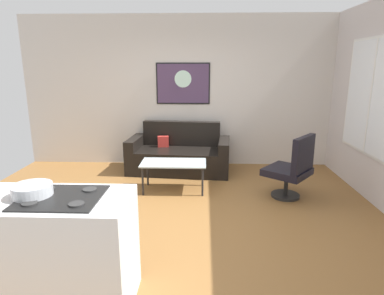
{
  "coord_description": "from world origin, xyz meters",
  "views": [
    {
      "loc": [
        0.22,
        -3.84,
        1.89
      ],
      "look_at": [
        0.05,
        0.9,
        0.7
      ],
      "focal_mm": 30.67,
      "sensor_mm": 36.0,
      "label": 1
    }
  ],
  "objects_px": {
    "couch": "(179,155)",
    "wall_painting": "(183,83)",
    "armchair": "(293,168)",
    "coffee_table": "(174,165)",
    "mixing_bowl": "(32,191)"
  },
  "relations": [
    {
      "from": "coffee_table",
      "to": "mixing_bowl",
      "type": "bearing_deg",
      "value": -108.52
    },
    {
      "from": "couch",
      "to": "wall_painting",
      "type": "height_order",
      "value": "wall_painting"
    },
    {
      "from": "couch",
      "to": "armchair",
      "type": "height_order",
      "value": "armchair"
    },
    {
      "from": "couch",
      "to": "armchair",
      "type": "distance_m",
      "value": 2.12
    },
    {
      "from": "mixing_bowl",
      "to": "wall_painting",
      "type": "distance_m",
      "value": 4.09
    },
    {
      "from": "armchair",
      "to": "mixing_bowl",
      "type": "xyz_separation_m",
      "value": [
        -2.58,
        -2.26,
        0.51
      ]
    },
    {
      "from": "couch",
      "to": "wall_painting",
      "type": "distance_m",
      "value": 1.35
    },
    {
      "from": "coffee_table",
      "to": "armchair",
      "type": "xyz_separation_m",
      "value": [
        1.74,
        -0.25,
        0.04
      ]
    },
    {
      "from": "mixing_bowl",
      "to": "wall_painting",
      "type": "xyz_separation_m",
      "value": [
        0.9,
        3.94,
        0.59
      ]
    },
    {
      "from": "wall_painting",
      "to": "couch",
      "type": "bearing_deg",
      "value": -95.99
    },
    {
      "from": "armchair",
      "to": "coffee_table",
      "type": "bearing_deg",
      "value": 171.86
    },
    {
      "from": "coffee_table",
      "to": "mixing_bowl",
      "type": "xyz_separation_m",
      "value": [
        -0.84,
        -2.51,
        0.55
      ]
    },
    {
      "from": "coffee_table",
      "to": "wall_painting",
      "type": "height_order",
      "value": "wall_painting"
    },
    {
      "from": "mixing_bowl",
      "to": "wall_painting",
      "type": "relative_size",
      "value": 0.29
    },
    {
      "from": "couch",
      "to": "wall_painting",
      "type": "bearing_deg",
      "value": 84.01
    }
  ]
}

